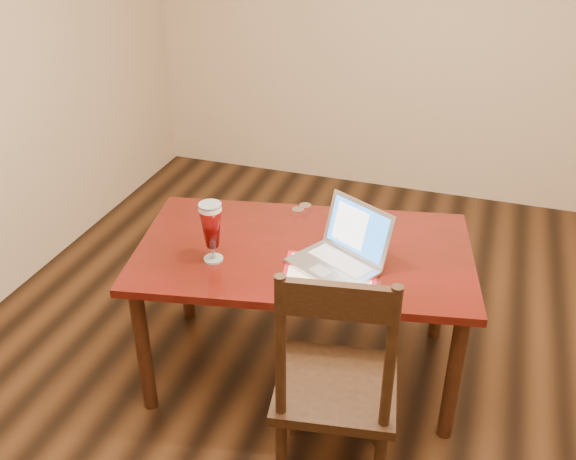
% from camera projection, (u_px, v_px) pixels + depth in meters
% --- Properties ---
extents(ground, '(5.00, 5.00, 0.00)m').
position_uv_depth(ground, '(363.00, 418.00, 3.02)').
color(ground, black).
rests_on(ground, ground).
extents(room_shell, '(4.51, 5.01, 2.71)m').
position_uv_depth(room_shell, '(394.00, 39.00, 2.14)').
color(room_shell, tan).
rests_on(room_shell, ground).
extents(dining_table, '(1.68, 1.14, 1.01)m').
position_uv_depth(dining_table, '(302.00, 263.00, 2.99)').
color(dining_table, '#500D0A').
rests_on(dining_table, ground).
extents(dining_chair, '(0.54, 0.52, 1.11)m').
position_uv_depth(dining_chair, '(335.00, 386.00, 2.47)').
color(dining_chair, black).
rests_on(dining_chair, ground).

